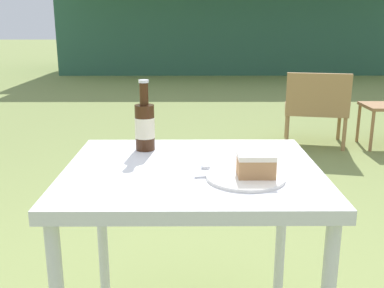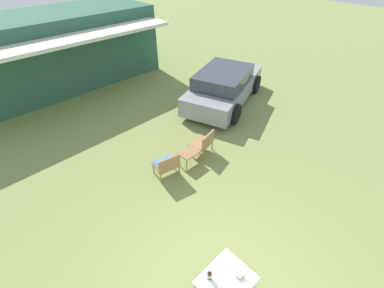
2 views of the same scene
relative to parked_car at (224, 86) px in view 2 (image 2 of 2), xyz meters
name	(u,v)px [view 2 (image 2 of 2)]	position (x,y,z in m)	size (l,w,h in m)	color
cabin_building	(46,52)	(-4.04, 5.96, 0.76)	(8.60, 4.53, 2.77)	#2D5B47
parked_car	(224,86)	(0.00, 0.00, 0.00)	(4.43, 2.99, 1.30)	gray
wicker_chair_cushioned	(167,164)	(-4.11, -1.61, -0.23)	(0.68, 0.60, 0.73)	#9E7547
wicker_chair_plain	(204,142)	(-2.77, -1.63, -0.23)	(0.69, 0.61, 0.73)	#9E7547
garden_side_table	(189,153)	(-3.37, -1.67, -0.27)	(0.55, 0.40, 0.42)	#996B42
patio_table	(226,282)	(-5.34, -4.59, 0.02)	(0.81, 0.69, 0.75)	silver
cake_on_plate	(239,277)	(-5.17, -4.70, 0.13)	(0.23, 0.23, 0.08)	white
cola_bottle_near	(209,275)	(-5.51, -4.38, 0.20)	(0.07, 0.07, 0.25)	#381E0F
fork	(235,280)	(-5.26, -4.68, 0.11)	(0.16, 0.03, 0.01)	silver
loose_bottle_cap	(229,278)	(-5.30, -4.60, 0.11)	(0.03, 0.03, 0.01)	silver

